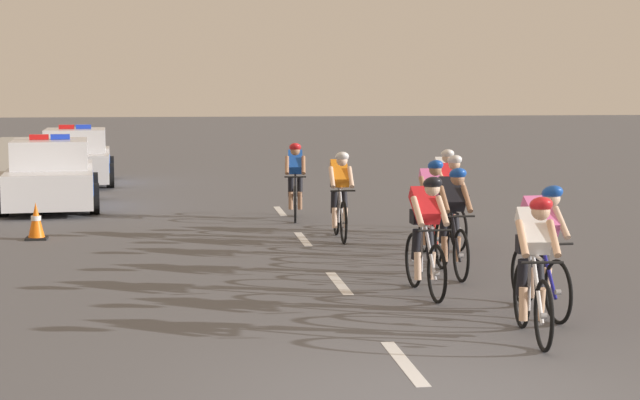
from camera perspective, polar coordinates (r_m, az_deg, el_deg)
The scene contains 13 objects.
lane_markings_centre at distance 13.74m, azimuth 1.06°, elevation -4.64°, with size 0.14×17.60×0.01m.
cyclist_lead at distance 10.80m, azimuth 11.80°, elevation -3.57°, with size 0.45×1.72×1.56m.
cyclist_second at distance 12.00m, azimuth 12.22°, elevation -2.59°, with size 0.43×1.72×1.56m.
cyclist_third at distance 12.88m, azimuth 5.90°, elevation -1.87°, with size 0.43×1.72×1.56m.
cyclist_fourth at distance 14.26m, azimuth 7.35°, elevation -1.09°, with size 0.42×1.72×1.56m.
cyclist_fifth at distance 15.70m, azimuth 6.21°, elevation -0.39°, with size 0.42×1.72×1.56m.
cyclist_sixth at distance 16.79m, azimuth 7.15°, elevation 0.03°, with size 0.45×1.72×1.56m.
cyclist_seventh at distance 18.29m, azimuth 6.94°, elevation 0.55°, with size 0.44×1.72×1.56m.
cyclist_eighth at distance 17.49m, azimuth 1.12°, elevation 0.34°, with size 0.42×1.72×1.56m.
cyclist_ninth at distance 20.12m, azimuth -1.38°, elevation 1.13°, with size 0.45×1.72×1.56m.
police_car_nearest at distance 22.86m, azimuth -14.74°, elevation 1.28°, with size 2.27×4.53×1.59m.
police_car_second at distance 28.33m, azimuth -13.42°, elevation 2.26°, with size 2.20×4.50×1.59m.
traffic_cone_near at distance 18.22m, azimuth -15.52°, elevation -1.16°, with size 0.36×0.36×0.64m.
Camera 1 is at (-2.10, -7.98, 2.63)m, focal length 57.52 mm.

